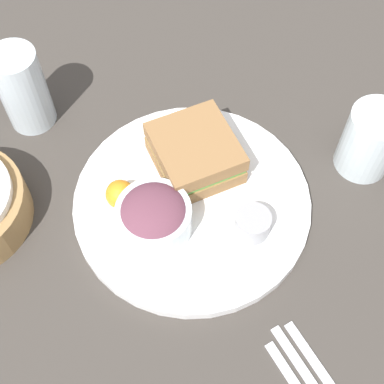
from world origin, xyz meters
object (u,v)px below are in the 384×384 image
Objects in this scene: dressing_cup at (253,224)px; fork at (330,384)px; drink_glass at (23,89)px; water_glass at (370,141)px; plate at (192,202)px; sandwich at (195,153)px; salad_bowl at (154,216)px.

dressing_cup reaches higher than fork.
drink_glass is (0.26, 0.30, 0.03)m from dressing_cup.
water_glass reaches higher than fork.
sandwich reaches higher than plate.
salad_bowl is at bearing 123.35° from plate.
plate is 0.27m from water_glass.
drink_glass is at bearing 49.61° from dressing_cup.
sandwich is 0.12m from salad_bowl.
drink_glass is at bearing 36.29° from salad_bowl.
drink_glass is (0.23, 0.17, 0.02)m from salad_bowl.
water_glass is at bearing 134.25° from fork.
dressing_cup is at bearing -100.06° from salad_bowl.
salad_bowl is at bearing 103.33° from water_glass.
drink_glass is at bearing 49.27° from plate.
plate is at bearing 98.36° from water_glass.
salad_bowl is at bearing 79.94° from dressing_cup.
sandwich is 0.28m from drink_glass.
sandwich is 1.43× the size of salad_bowl.
fork is (-0.33, -0.12, -0.04)m from sandwich.
drink_glass reaches higher than salad_bowl.
plate is 0.30m from fork.
drink_glass is 1.26× the size of water_glass.
water_glass reaches higher than sandwich.
sandwich is 0.35m from fork.
drink_glass is at bearing 72.28° from water_glass.
drink_glass is 0.59m from fork.
plate is 0.10m from dressing_cup.
dressing_cup is (-0.06, -0.07, 0.03)m from plate.
plate reaches higher than fork.
plate is 0.07m from sandwich.
salad_bowl reaches higher than sandwich.
plate is at bearing -130.73° from drink_glass.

